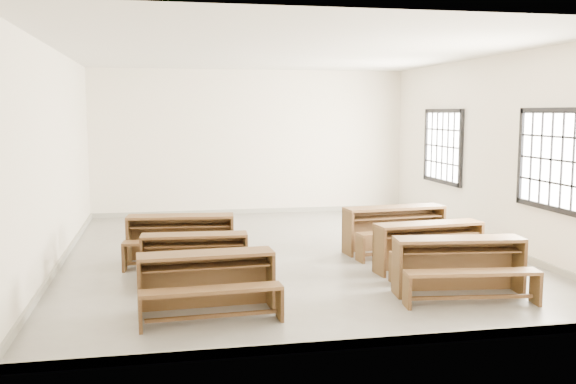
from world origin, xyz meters
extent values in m
plane|color=gray|center=(0.00, 0.00, 0.00)|extent=(8.50, 8.50, 0.00)
cube|color=silver|center=(0.00, 0.00, 3.18)|extent=(7.00, 8.50, 0.05)
cube|color=white|center=(0.00, 4.22, 1.60)|extent=(7.00, 0.05, 3.20)
cube|color=white|center=(0.00, -4.22, 1.60)|extent=(7.00, 0.05, 3.20)
cube|color=white|center=(-3.48, 0.00, 1.60)|extent=(0.05, 8.50, 3.20)
cube|color=white|center=(3.48, 0.00, 1.60)|extent=(0.05, 8.50, 3.20)
cube|color=gray|center=(0.00, 4.23, 0.05)|extent=(7.00, 0.04, 0.10)
cube|color=gray|center=(0.00, -4.23, 0.05)|extent=(7.00, 0.04, 0.10)
cube|color=gray|center=(-3.48, 0.00, 0.05)|extent=(0.04, 8.50, 0.10)
cube|color=gray|center=(3.48, 0.00, 0.05)|extent=(0.04, 8.50, 0.10)
cube|color=white|center=(3.47, -1.80, 1.60)|extent=(0.02, 1.50, 1.30)
cube|color=black|center=(3.45, -1.80, 2.29)|extent=(0.06, 1.62, 0.08)
cube|color=black|center=(3.45, -1.80, 0.91)|extent=(0.06, 1.62, 0.08)
cube|color=black|center=(3.45, -1.01, 1.60)|extent=(0.06, 0.08, 1.46)
cube|color=white|center=(3.47, 1.80, 1.60)|extent=(0.02, 1.50, 1.30)
cube|color=black|center=(3.45, 1.80, 2.29)|extent=(0.06, 1.62, 0.08)
cube|color=black|center=(3.45, 1.80, 0.91)|extent=(0.06, 1.62, 0.08)
cube|color=black|center=(3.45, 1.01, 1.60)|extent=(0.06, 0.08, 1.46)
cube|color=black|center=(3.45, 2.59, 1.60)|extent=(0.06, 0.08, 1.46)
cube|color=brown|center=(-1.50, -2.81, 0.67)|extent=(1.55, 0.46, 0.04)
cube|color=brown|center=(-1.51, -2.64, 0.33)|extent=(1.53, 0.12, 0.65)
cube|color=#52391C|center=(-2.25, -2.85, 0.33)|extent=(0.06, 0.38, 0.65)
cube|color=#52391C|center=(-0.76, -2.77, 0.33)|extent=(0.06, 0.38, 0.65)
cube|color=#52391C|center=(-1.50, -2.83, 0.54)|extent=(1.43, 0.36, 0.02)
cube|color=brown|center=(-1.48, -3.28, 0.38)|extent=(1.54, 0.35, 0.04)
cube|color=#52391C|center=(-2.22, -3.32, 0.18)|extent=(0.05, 0.27, 0.36)
cube|color=#52391C|center=(-0.73, -3.24, 0.18)|extent=(0.05, 0.27, 0.36)
cube|color=#52391C|center=(-1.48, -3.28, 0.10)|extent=(1.42, 0.12, 0.04)
cube|color=brown|center=(-1.56, -1.39, 0.62)|extent=(1.44, 0.44, 0.04)
cube|color=brown|center=(-1.55, -1.23, 0.30)|extent=(1.42, 0.12, 0.60)
cube|color=#52391C|center=(-2.25, -1.35, 0.30)|extent=(0.06, 0.36, 0.60)
cube|color=#52391C|center=(-0.87, -1.43, 0.30)|extent=(0.06, 0.36, 0.60)
cube|color=#52391C|center=(-1.56, -1.41, 0.50)|extent=(1.33, 0.35, 0.02)
cube|color=brown|center=(-1.59, -1.83, 0.36)|extent=(1.43, 0.34, 0.04)
cube|color=#52391C|center=(-2.28, -1.78, 0.17)|extent=(0.05, 0.25, 0.34)
cube|color=#52391C|center=(-0.90, -1.87, 0.17)|extent=(0.05, 0.25, 0.34)
cube|color=#52391C|center=(-1.59, -1.83, 0.09)|extent=(1.31, 0.13, 0.04)
cube|color=brown|center=(-1.71, -0.24, 0.70)|extent=(1.63, 0.55, 0.04)
cube|color=brown|center=(-1.69, -0.06, 0.34)|extent=(1.59, 0.19, 0.68)
cube|color=#52391C|center=(-2.48, -0.17, 0.34)|extent=(0.08, 0.40, 0.68)
cube|color=#52391C|center=(-0.93, -0.31, 0.34)|extent=(0.08, 0.40, 0.68)
cube|color=#52391C|center=(-1.71, -0.26, 0.56)|extent=(1.50, 0.44, 0.02)
cube|color=brown|center=(-1.75, -0.73, 0.40)|extent=(1.61, 0.43, 0.04)
cube|color=#52391C|center=(-2.53, -0.65, 0.19)|extent=(0.07, 0.28, 0.38)
cube|color=#52391C|center=(-0.98, -0.80, 0.19)|extent=(0.07, 0.28, 0.38)
cube|color=#52391C|center=(-1.75, -0.73, 0.10)|extent=(1.47, 0.19, 0.04)
cube|color=brown|center=(1.64, -2.69, 0.70)|extent=(1.63, 0.58, 0.04)
cube|color=brown|center=(1.66, -2.52, 0.34)|extent=(1.59, 0.23, 0.68)
cube|color=#52391C|center=(0.86, -2.60, 0.34)|extent=(0.09, 0.40, 0.68)
cube|color=#52391C|center=(2.41, -2.78, 0.34)|extent=(0.09, 0.40, 0.68)
cube|color=#52391C|center=(1.63, -2.71, 0.56)|extent=(1.50, 0.47, 0.02)
cube|color=brown|center=(1.58, -3.18, 0.40)|extent=(1.62, 0.46, 0.04)
cube|color=#52391C|center=(0.81, -3.09, 0.19)|extent=(0.07, 0.28, 0.38)
cube|color=#52391C|center=(2.35, -3.27, 0.19)|extent=(0.07, 0.28, 0.38)
cube|color=#52391C|center=(1.58, -3.18, 0.10)|extent=(1.47, 0.22, 0.04)
cube|color=brown|center=(1.74, -1.53, 0.68)|extent=(1.59, 0.53, 0.04)
cube|color=brown|center=(1.73, -1.35, 0.33)|extent=(1.56, 0.18, 0.66)
cube|color=#52391C|center=(0.99, -1.60, 0.33)|extent=(0.07, 0.39, 0.66)
cube|color=#52391C|center=(2.50, -1.45, 0.33)|extent=(0.07, 0.39, 0.66)
cube|color=#52391C|center=(1.75, -1.54, 0.55)|extent=(1.47, 0.43, 0.02)
cube|color=brown|center=(1.79, -2.00, 0.39)|extent=(1.58, 0.42, 0.04)
cube|color=#52391C|center=(1.03, -2.07, 0.19)|extent=(0.06, 0.28, 0.37)
cube|color=#52391C|center=(2.55, -1.93, 0.19)|extent=(0.06, 0.28, 0.37)
cube|color=#52391C|center=(1.79, -2.00, 0.10)|extent=(1.45, 0.18, 0.04)
cube|color=brown|center=(1.72, -0.21, 0.73)|extent=(1.69, 0.58, 0.04)
cube|color=brown|center=(1.70, -0.03, 0.35)|extent=(1.66, 0.21, 0.71)
cube|color=#52391C|center=(0.91, -0.29, 0.35)|extent=(0.08, 0.42, 0.71)
cube|color=#52391C|center=(2.52, -0.13, 0.35)|extent=(0.08, 0.42, 0.71)
cube|color=#52391C|center=(1.72, -0.23, 0.58)|extent=(1.56, 0.46, 0.02)
cube|color=brown|center=(1.77, -0.72, 0.42)|extent=(1.68, 0.45, 0.04)
cube|color=#52391C|center=(0.96, -0.80, 0.20)|extent=(0.07, 0.29, 0.39)
cube|color=#52391C|center=(2.58, -0.64, 0.20)|extent=(0.07, 0.29, 0.39)
cube|color=#52391C|center=(1.77, -0.72, 0.10)|extent=(1.53, 0.20, 0.04)
camera|label=1|loc=(-1.97, -9.95, 2.26)|focal=40.00mm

